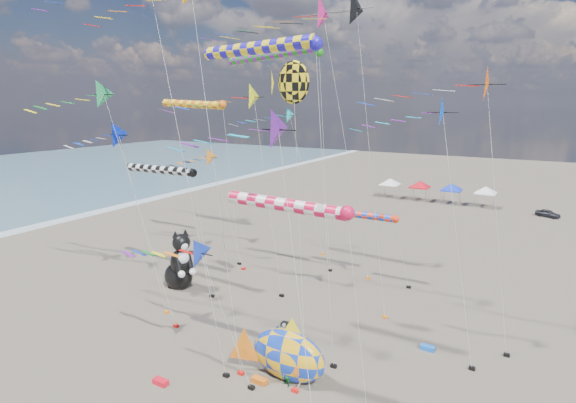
# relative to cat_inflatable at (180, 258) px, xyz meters

# --- Properties ---
(delta_kite_0) EXTENTS (8.63, 1.88, 15.63)m
(delta_kite_0) POSITION_rel_cat_inflatable_xyz_m (16.03, -11.92, 11.64)
(delta_kite_0) COLOR #5D1B89
(delta_kite_0) RESTS_ON ground
(delta_kite_2) EXTENTS (9.49, 1.89, 11.58)m
(delta_kite_2) POSITION_rel_cat_inflatable_xyz_m (-2.71, 6.23, 7.62)
(delta_kite_2) COLOR orange
(delta_kite_2) RESTS_ON ground
(delta_kite_3) EXTENTS (13.21, 2.66, 23.37)m
(delta_kite_3) POSITION_rel_cat_inflatable_xyz_m (13.78, 3.35, 19.07)
(delta_kite_3) COLOR black
(delta_kite_3) RESTS_ON ground
(delta_kite_5) EXTENTS (12.22, 1.85, 15.51)m
(delta_kite_5) POSITION_rel_cat_inflatable_xyz_m (0.97, 13.93, 11.49)
(delta_kite_5) COLOR #1AC0BB
(delta_kite_5) RESTS_ON ground
(delta_kite_6) EXTENTS (12.87, 2.25, 17.40)m
(delta_kite_6) POSITION_rel_cat_inflatable_xyz_m (3.89, 2.77, 13.25)
(delta_kite_6) COLOR yellow
(delta_kite_6) RESTS_ON ground
(delta_kite_7) EXTENTS (12.18, 2.05, 17.39)m
(delta_kite_7) POSITION_rel_cat_inflatable_xyz_m (-0.34, -5.50, 13.30)
(delta_kite_7) COLOR #239C56
(delta_kite_7) RESTS_ON ground
(delta_kite_8) EXTENTS (9.97, 2.14, 14.55)m
(delta_kite_8) POSITION_rel_cat_inflatable_xyz_m (-1.92, -4.24, 10.50)
(delta_kite_8) COLOR #0824C7
(delta_kite_8) RESTS_ON ground
(delta_kite_9) EXTENTS (17.07, 3.03, 24.77)m
(delta_kite_9) POSITION_rel_cat_inflatable_xyz_m (8.43, 9.95, 20.31)
(delta_kite_9) COLOR #D51D75
(delta_kite_9) RESTS_ON ground
(delta_kite_10) EXTENTS (10.53, 2.40, 18.12)m
(delta_kite_10) POSITION_rel_cat_inflatable_xyz_m (22.27, 2.18, 13.95)
(delta_kite_10) COLOR #E84F0B
(delta_kite_10) RESTS_ON ground
(delta_kite_11) EXTENTS (8.71, 1.78, 8.85)m
(delta_kite_11) POSITION_rel_cat_inflatable_xyz_m (9.84, -8.69, 4.89)
(delta_kite_11) COLOR #1634B9
(delta_kite_11) RESTS_ON ground
(delta_kite_12) EXTENTS (8.64, 1.95, 16.26)m
(delta_kite_12) POSITION_rel_cat_inflatable_xyz_m (19.97, -0.49, 12.27)
(delta_kite_12) COLOR blue
(delta_kite_12) RESTS_ON ground
(windsock_0) EXTENTS (6.55, 0.68, 6.34)m
(windsock_0) POSITION_rel_cat_inflatable_xyz_m (13.60, 9.81, 3.26)
(windsock_0) COLOR red
(windsock_0) RESTS_ON ground
(windsock_1) EXTENTS (11.53, 0.82, 20.51)m
(windsock_1) POSITION_rel_cat_inflatable_xyz_m (3.57, 10.05, 17.33)
(windsock_1) COLOR #188819
(windsock_1) RESTS_ON ground
(windsock_2) EXTENTS (7.84, 0.66, 11.35)m
(windsock_2) POSITION_rel_cat_inflatable_xyz_m (16.36, -9.22, 8.24)
(windsock_2) COLOR #E10F40
(windsock_2) RESTS_ON ground
(windsock_3) EXTENTS (9.14, 0.79, 19.23)m
(windsock_3) POSITION_rel_cat_inflatable_xyz_m (11.70, -4.44, 16.05)
(windsock_3) COLOR #1D13C0
(windsock_3) RESTS_ON ground
(windsock_4) EXTENTS (9.26, 0.71, 10.64)m
(windsock_4) POSITION_rel_cat_inflatable_xyz_m (-1.36, -0.18, 7.53)
(windsock_4) COLOR black
(windsock_4) RESTS_ON ground
(windsock_5) EXTENTS (8.96, 0.77, 16.01)m
(windsock_5) POSITION_rel_cat_inflatable_xyz_m (-3.78, 7.18, 12.85)
(windsock_5) COLOR orange
(windsock_5) RESTS_ON ground
(angelfish_kite) EXTENTS (3.74, 3.02, 18.30)m
(angelfish_kite) POSITION_rel_cat_inflatable_xyz_m (12.13, -2.09, 14.14)
(angelfish_kite) COLOR yellow
(angelfish_kite) RESTS_ON ground
(cat_inflatable) EXTENTS (4.46, 3.40, 5.39)m
(cat_inflatable) POSITION_rel_cat_inflatable_xyz_m (0.00, 0.00, 0.00)
(cat_inflatable) COLOR black
(cat_inflatable) RESTS_ON ground
(fish_inflatable) EXTENTS (6.31, 3.08, 3.94)m
(fish_inflatable) POSITION_rel_cat_inflatable_xyz_m (14.58, -6.69, -1.26)
(fish_inflatable) COLOR #143AC4
(fish_inflatable) RESTS_ON ground
(person_adult) EXTENTS (0.62, 0.45, 1.59)m
(person_adult) POSITION_rel_cat_inflatable_xyz_m (12.63, -3.81, -1.90)
(person_adult) COLOR #91919E
(person_adult) RESTS_ON ground
(child_green) EXTENTS (0.71, 0.64, 1.18)m
(child_green) POSITION_rel_cat_inflatable_xyz_m (14.95, -7.45, -2.11)
(child_green) COLOR #176F1E
(child_green) RESTS_ON ground
(child_blue) EXTENTS (0.50, 0.66, 1.04)m
(child_blue) POSITION_rel_cat_inflatable_xyz_m (11.85, -3.34, -2.18)
(child_blue) COLOR blue
(child_blue) RESTS_ON ground
(kite_bag_0) EXTENTS (0.90, 0.44, 0.30)m
(kite_bag_0) POSITION_rel_cat_inflatable_xyz_m (11.53, -1.46, -2.55)
(kite_bag_0) COLOR black
(kite_bag_0) RESTS_ON ground
(kite_bag_1) EXTENTS (0.90, 0.44, 0.30)m
(kite_bag_1) POSITION_rel_cat_inflatable_xyz_m (8.65, -10.93, -2.55)
(kite_bag_1) COLOR red
(kite_bag_1) RESTS_ON ground
(kite_bag_2) EXTENTS (0.90, 0.44, 0.30)m
(kite_bag_2) POSITION_rel_cat_inflatable_xyz_m (20.98, 0.44, -2.55)
(kite_bag_2) COLOR blue
(kite_bag_2) RESTS_ON ground
(kite_bag_3) EXTENTS (0.90, 0.44, 0.30)m
(kite_bag_3) POSITION_rel_cat_inflatable_xyz_m (13.47, -7.99, -2.55)
(kite_bag_3) COLOR orange
(kite_bag_3) RESTS_ON ground
(tent_row) EXTENTS (19.20, 4.20, 3.80)m
(tent_row) POSITION_rel_cat_inflatable_xyz_m (11.28, 46.55, 0.45)
(tent_row) COLOR white
(tent_row) RESTS_ON ground
(parked_car) EXTENTS (3.44, 2.41, 1.09)m
(parked_car) POSITION_rel_cat_inflatable_xyz_m (27.33, 44.55, -2.15)
(parked_car) COLOR #26262D
(parked_car) RESTS_ON ground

